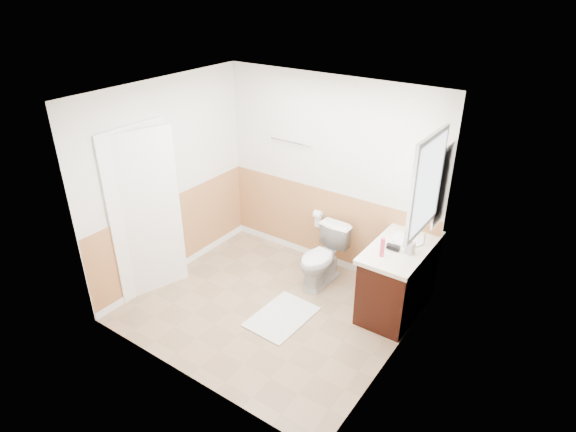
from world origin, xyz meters
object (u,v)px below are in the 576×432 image
Objects in this scene: bath_mat at (282,317)px; lotion_bottle at (382,247)px; toilet at (322,257)px; vanity_cabinet at (398,279)px; soap_dispenser at (410,245)px.

bath_mat is 3.64× the size of lotion_bottle.
vanity_cabinet is (0.99, 0.05, 0.03)m from toilet.
lotion_bottle is at bearing -134.14° from soap_dispenser.
bath_mat is at bearing -137.28° from vanity_cabinet.
soap_dispenser is (1.11, 0.81, 0.93)m from bath_mat.
vanity_cabinet is at bearing 73.22° from lotion_bottle.
soap_dispenser reaches higher than bath_mat.
soap_dispenser is at bearing -41.16° from vanity_cabinet.
lotion_bottle is 1.17× the size of soap_dispenser.
vanity_cabinet is at bearing 138.84° from soap_dispenser.
vanity_cabinet reaches higher than toilet.
lotion_bottle is 0.32m from soap_dispenser.
soap_dispenser is at bearing -0.50° from toilet.
lotion_bottle is at bearing -106.78° from vanity_cabinet.
lotion_bottle reaches higher than toilet.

